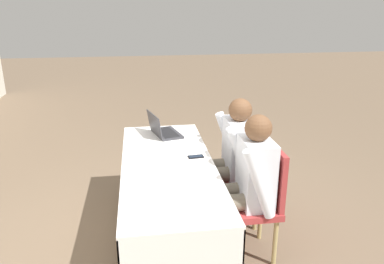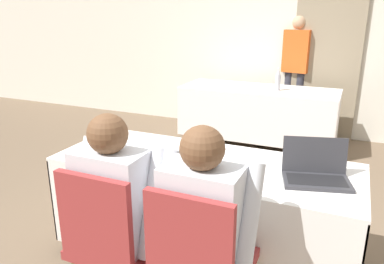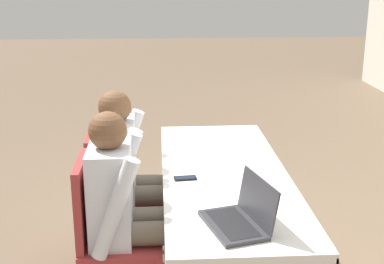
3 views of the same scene
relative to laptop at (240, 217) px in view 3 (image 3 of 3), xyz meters
name	(u,v)px [view 3 (image 3 of 3)]	position (x,y,z in m)	size (l,w,h in m)	color
conference_table_near	(224,200)	(-0.67, 0.01, -0.22)	(1.91, 0.72, 0.72)	white
laptop	(240,217)	(0.00, 0.00, 0.00)	(0.41, 0.34, 0.22)	#333338
cell_phone	(185,178)	(-0.59, -0.22, -0.04)	(0.07, 0.13, 0.01)	black
paper_beside_laptop	(239,204)	(-0.24, 0.03, -0.04)	(0.30, 0.35, 0.00)	white
paper_centre_table	(239,143)	(-1.21, 0.18, -0.04)	(0.30, 0.35, 0.00)	white
chair_near_left	(114,194)	(-0.92, -0.65, -0.27)	(0.44, 0.44, 0.90)	tan
chair_near_right	(108,230)	(-0.43, -0.65, -0.27)	(0.44, 0.44, 0.90)	tan
person_checkered_shirt	(130,170)	(-0.92, -0.55, -0.11)	(0.50, 0.52, 1.16)	#665B4C
person_white_shirt	(126,203)	(-0.43, -0.55, -0.11)	(0.50, 0.52, 1.16)	#665B4C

